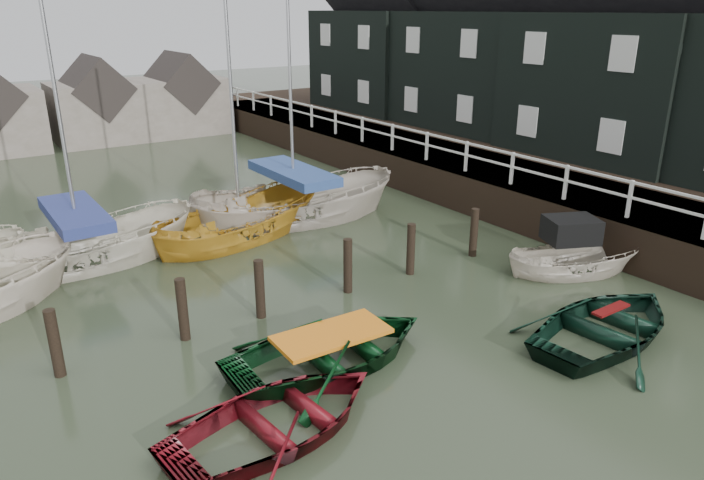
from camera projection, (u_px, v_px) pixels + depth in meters
ground at (382, 358)px, 12.69m from camera, size 120.00×120.00×0.00m
pier at (421, 165)px, 25.20m from camera, size 3.04×32.00×2.70m
land_strip at (513, 164)px, 28.37m from camera, size 14.00×38.00×1.50m
quay_houses at (551, 33)px, 25.35m from camera, size 6.52×28.14×10.01m
mooring_pilings at (264, 296)px, 14.25m from camera, size 13.72×0.22×1.80m
far_sheds at (94, 106)px, 32.58m from camera, size 14.00×4.08×4.39m
rowboat_red at (279, 433)px, 10.44m from camera, size 4.25×3.24×0.82m
rowboat_green at (332, 363)px, 12.50m from camera, size 4.45×3.25×0.90m
rowboat_dkgreen at (606, 338)px, 13.46m from camera, size 4.56×3.47×0.89m
motorboat at (572, 269)px, 16.71m from camera, size 3.92×2.80×2.20m
sailboat_b at (83, 262)px, 17.28m from camera, size 6.40×2.54×12.41m
sailboat_c at (241, 236)px, 19.40m from camera, size 6.43×3.67×10.79m
sailboat_d at (295, 218)px, 20.94m from camera, size 7.38×4.10×12.77m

